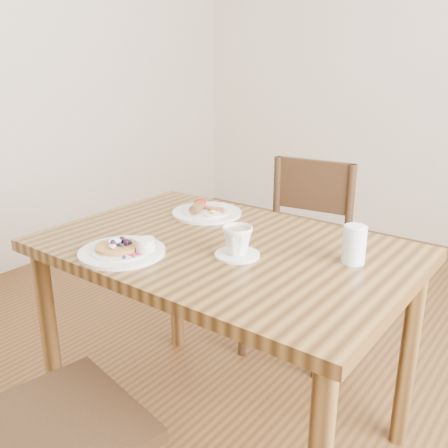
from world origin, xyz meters
name	(u,v)px	position (x,y,z in m)	size (l,w,h in m)	color
ground	(224,429)	(0.00, 0.00, 0.00)	(5.00, 5.00, 0.00)	#503116
dining_table	(224,272)	(0.00, 0.00, 0.65)	(1.20, 0.80, 0.75)	brown
chair_near	(27,428)	(-0.04, -0.73, 0.49)	(0.49, 0.49, 0.88)	#3B2515
chair_far	(301,248)	(-0.09, 0.71, 0.49)	(0.48, 0.48, 0.88)	#3B2515
pancake_plate	(124,250)	(-0.20, -0.26, 0.76)	(0.27, 0.27, 0.06)	white
breakfast_plate	(206,211)	(-0.25, 0.22, 0.76)	(0.27, 0.27, 0.04)	white
teacup_saucer	(237,242)	(0.09, -0.06, 0.79)	(0.14, 0.14, 0.10)	white
water_glass	(354,245)	(0.40, 0.11, 0.81)	(0.07, 0.07, 0.11)	silver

